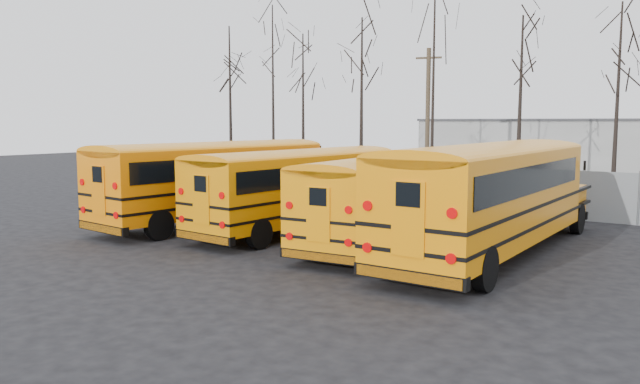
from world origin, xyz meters
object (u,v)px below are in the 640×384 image
Objects in this scene: bus_a at (219,175)px; bus_c at (389,191)px; bus_d at (492,189)px; utility_pole_left at (428,119)px; bus_b at (302,182)px.

bus_c is (7.37, 0.18, -0.20)m from bus_a.
bus_d is at bearing -5.48° from bus_c.
bus_a is 7.37m from bus_c.
bus_a is 14.72m from utility_pole_left.
bus_c is at bearing -85.50° from utility_pole_left.
bus_d reaches higher than bus_b.
bus_a is at bearing -168.69° from bus_b.
bus_c is (3.73, -0.32, -0.06)m from bus_b.
bus_d reaches higher than bus_a.
utility_pole_left reaches higher than bus_d.
bus_b is 0.90× the size of bus_d.
bus_a is at bearing -179.08° from bus_d.
bus_b is (3.64, 0.51, -0.13)m from bus_a.
bus_c is 0.87× the size of bus_d.
bus_b is 14.20m from utility_pole_left.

